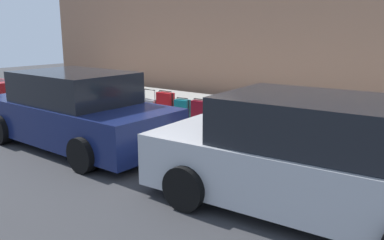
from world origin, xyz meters
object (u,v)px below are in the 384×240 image
object	(u,v)px
suitcase_black_5	(219,119)
suitcase_teal_0	(346,137)
suitcase_red_1	(316,132)
suitcase_teal_7	(182,112)
suitcase_silver_9	(150,109)
suitcase_navy_10	(137,102)
parked_car_navy_1	(76,112)
suitcase_red_8	(166,107)
fire_hydrant	(102,95)
bollard_post	(81,93)
suitcase_olive_11	(123,100)
suitcase_maroon_6	(201,114)
suitcase_silver_2	(290,129)
suitcase_navy_3	(265,124)
parked_car_silver_0	(310,158)
suitcase_olive_4	(240,122)

from	to	relation	value
suitcase_black_5	suitcase_teal_0	bearing A→B (deg)	179.30
suitcase_red_1	suitcase_teal_7	bearing A→B (deg)	-0.79
suitcase_teal_0	suitcase_silver_9	xyz separation A→B (m)	(5.10, -0.04, -0.09)
suitcase_black_5	suitcase_navy_10	world-z (taller)	suitcase_navy_10
parked_car_navy_1	suitcase_red_8	bearing A→B (deg)	-98.10
suitcase_black_5	parked_car_navy_1	world-z (taller)	parked_car_navy_1
suitcase_black_5	suitcase_navy_10	size ratio (longest dim) A/B	0.85
suitcase_teal_0	suitcase_silver_9	bearing A→B (deg)	-0.49
suitcase_silver_9	parked_car_navy_1	bearing A→B (deg)	94.74
suitcase_teal_0	fire_hydrant	distance (m)	7.02
suitcase_teal_0	fire_hydrant	bearing A→B (deg)	-0.35
suitcase_silver_9	bollard_post	xyz separation A→B (m)	(2.71, 0.15, 0.17)
suitcase_black_5	suitcase_olive_11	world-z (taller)	suitcase_olive_11
suitcase_red_1	bollard_post	world-z (taller)	bollard_post
suitcase_maroon_6	suitcase_red_8	distance (m)	1.09
suitcase_silver_2	parked_car_navy_1	bearing A→B (deg)	34.71
suitcase_black_5	suitcase_red_8	world-z (taller)	suitcase_black_5
suitcase_navy_3	suitcase_maroon_6	bearing A→B (deg)	-1.11
parked_car_silver_0	suitcase_navy_3	bearing A→B (deg)	-52.33
suitcase_navy_10	fire_hydrant	distance (m)	1.42
suitcase_silver_9	suitcase_teal_7	bearing A→B (deg)	-179.18
suitcase_teal_0	suitcase_maroon_6	world-z (taller)	suitcase_teal_0
suitcase_silver_2	fire_hydrant	distance (m)	5.86
suitcase_olive_11	parked_car_navy_1	xyz separation A→B (m)	(-1.20, 2.46, 0.23)
suitcase_red_8	bollard_post	xyz separation A→B (m)	(3.27, 0.14, 0.05)
suitcase_red_1	suitcase_maroon_6	bearing A→B (deg)	-2.04
suitcase_red_1	parked_car_navy_1	world-z (taller)	parked_car_navy_1
suitcase_black_5	suitcase_maroon_6	world-z (taller)	suitcase_black_5
suitcase_silver_2	parked_car_silver_0	size ratio (longest dim) A/B	0.20
suitcase_olive_4	suitcase_teal_0	bearing A→B (deg)	179.66
suitcase_silver_2	suitcase_navy_10	size ratio (longest dim) A/B	0.90
suitcase_teal_7	suitcase_red_8	size ratio (longest dim) A/B	0.83
parked_car_navy_1	bollard_post	bearing A→B (deg)	-38.91
suitcase_olive_4	bollard_post	world-z (taller)	bollard_post
suitcase_navy_10	parked_car_navy_1	world-z (taller)	parked_car_navy_1
suitcase_navy_3	suitcase_teal_7	size ratio (longest dim) A/B	1.00
suitcase_maroon_6	fire_hydrant	world-z (taller)	fire_hydrant
suitcase_silver_9	parked_car_silver_0	bearing A→B (deg)	154.85
suitcase_navy_3	parked_car_silver_0	distance (m)	3.22
suitcase_silver_2	suitcase_silver_9	size ratio (longest dim) A/B	1.15
suitcase_red_1	suitcase_olive_4	world-z (taller)	suitcase_red_1
suitcase_red_8	parked_car_navy_1	xyz separation A→B (m)	(0.35, 2.49, 0.24)
suitcase_red_1	parked_car_navy_1	bearing A→B (deg)	29.75
suitcase_silver_9	suitcase_olive_11	world-z (taller)	suitcase_olive_11
suitcase_olive_11	suitcase_navy_10	bearing A→B (deg)	-174.35
suitcase_maroon_6	suitcase_navy_10	size ratio (longest dim) A/B	0.69
suitcase_teal_0	suitcase_olive_4	xyz separation A→B (m)	(2.30, -0.01, -0.06)
suitcase_olive_4	suitcase_olive_11	xyz separation A→B (m)	(3.80, 0.01, 0.09)
suitcase_silver_2	suitcase_navy_10	world-z (taller)	suitcase_navy_10
suitcase_silver_2	parked_car_silver_0	distance (m)	2.95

